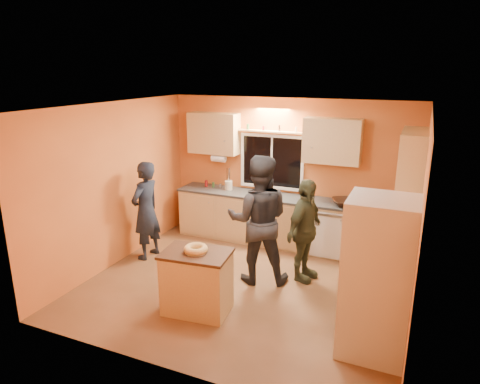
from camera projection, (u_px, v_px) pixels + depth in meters
The scene contains 14 objects.
ground at pixel (245, 286), 6.31m from camera, with size 4.50×4.50×0.00m, color brown.
room_shell at pixel (264, 174), 6.17m from camera, with size 4.54×4.04×2.61m.
back_counter at pixel (282, 221), 7.67m from camera, with size 4.23×0.62×0.90m.
right_counter at pixel (389, 267), 5.88m from camera, with size 0.62×1.84×0.90m.
refrigerator at pixel (377, 278), 4.63m from camera, with size 0.72×0.70×1.80m, color silver.
island at pixel (197, 281), 5.54m from camera, with size 0.92×0.68×0.84m.
bundt_pastry at pixel (196, 249), 5.42m from camera, with size 0.31×0.31×0.09m, color tan.
person_left at pixel (146, 210), 7.06m from camera, with size 0.60×0.39×1.65m, color black.
person_center at pixel (259, 220), 6.23m from camera, with size 0.93×0.73×1.92m, color black.
person_right at pixel (305, 231), 6.31m from camera, with size 0.91×0.38×1.56m, color #2D3421.
mixing_bowl at pixel (345, 202), 7.08m from camera, with size 0.41×0.41×0.10m, color black.
utensil_crock at pixel (229, 185), 7.97m from camera, with size 0.14×0.14×0.17m, color beige.
potted_plant at pixel (384, 242), 5.24m from camera, with size 0.24×0.21×0.27m, color gray.
red_box at pixel (396, 235), 5.74m from camera, with size 0.16×0.12×0.07m, color maroon.
Camera 1 is at (2.18, -5.24, 3.08)m, focal length 32.00 mm.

